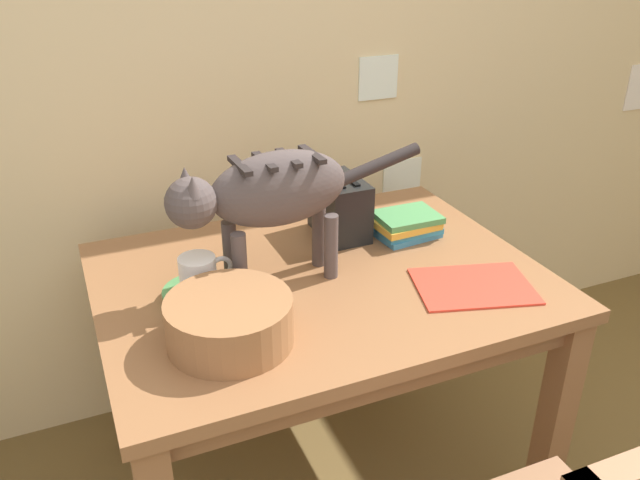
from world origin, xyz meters
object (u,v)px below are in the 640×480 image
at_px(cat, 268,195).
at_px(coffee_mug, 199,273).
at_px(saucer_bowl, 200,294).
at_px(dining_table, 320,304).
at_px(toaster, 340,207).
at_px(book_stack, 406,225).
at_px(wicker_basket, 230,320).
at_px(magazine, 473,286).

xyz_separation_m(cat, coffee_mug, (-0.18, -0.01, -0.17)).
bearing_deg(saucer_bowl, cat, 2.25).
xyz_separation_m(dining_table, cat, (-0.13, 0.01, 0.33)).
bearing_deg(saucer_bowl, toaster, 23.00).
bearing_deg(cat, dining_table, -97.04).
xyz_separation_m(cat, book_stack, (0.45, 0.10, -0.21)).
relative_size(dining_table, book_stack, 5.89).
bearing_deg(saucer_bowl, wicker_basket, -84.43).
height_order(dining_table, saucer_bowl, saucer_bowl).
height_order(coffee_mug, book_stack, coffee_mug).
bearing_deg(dining_table, coffee_mug, 179.33).
relative_size(dining_table, wicker_basket, 4.09).
relative_size(coffee_mug, wicker_basket, 0.48).
bearing_deg(coffee_mug, dining_table, -0.67).
xyz_separation_m(cat, saucer_bowl, (-0.19, -0.01, -0.23)).
bearing_deg(coffee_mug, cat, 2.29).
relative_size(dining_table, toaster, 5.65).
xyz_separation_m(cat, toaster, (0.28, 0.19, -0.16)).
height_order(book_stack, toaster, toaster).
distance_m(cat, coffee_mug, 0.25).
height_order(saucer_bowl, toaster, toaster).
bearing_deg(coffee_mug, book_stack, 9.64).
distance_m(saucer_bowl, magazine, 0.68).
height_order(dining_table, book_stack, book_stack).
bearing_deg(magazine, book_stack, 108.06).
xyz_separation_m(cat, wicker_basket, (-0.17, -0.21, -0.19)).
bearing_deg(dining_table, toaster, 53.64).
xyz_separation_m(coffee_mug, magazine, (0.64, -0.22, -0.07)).
relative_size(magazine, book_stack, 1.50).
relative_size(magazine, toaster, 1.44).
bearing_deg(magazine, dining_table, 163.36).
bearing_deg(book_stack, wicker_basket, -153.43).
bearing_deg(dining_table, magazine, -32.71).
relative_size(wicker_basket, toaster, 1.38).
bearing_deg(dining_table, book_stack, 19.19).
relative_size(dining_table, cat, 1.70).
bearing_deg(toaster, book_stack, -27.77).
bearing_deg(magazine, cat, 170.26).
distance_m(coffee_mug, book_stack, 0.64).
bearing_deg(magazine, saucer_bowl, 177.64).
bearing_deg(book_stack, saucer_bowl, -170.41).
height_order(dining_table, cat, cat).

